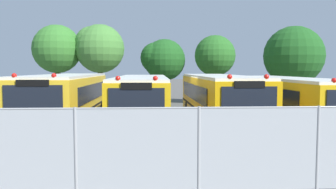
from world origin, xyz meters
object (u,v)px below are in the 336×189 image
tree_3 (214,56)px  school_bus_0 (66,98)px  tree_2 (162,59)px  school_bus_2 (218,98)px  school_bus_1 (142,99)px  tree_0 (56,48)px  tree_4 (292,56)px  tree_1 (98,48)px  school_bus_3 (288,99)px

tree_3 → school_bus_0: bearing=-130.6°
tree_2 → school_bus_2: bearing=-79.3°
school_bus_1 → school_bus_2: bearing=-178.1°
tree_0 → tree_4: (19.40, 0.20, -0.60)m
school_bus_1 → tree_1: (-3.72, 11.24, 3.18)m
school_bus_2 → tree_3: bearing=-100.1°
tree_1 → tree_0: bearing=176.7°
tree_3 → school_bus_3: bearing=-80.8°
school_bus_0 → tree_0: size_ratio=1.51×
school_bus_2 → school_bus_3: size_ratio=0.94×
school_bus_3 → tree_1: tree_1 is taller
school_bus_0 → tree_1: (-0.02, 10.99, 3.14)m
school_bus_3 → tree_2: 13.65m
school_bus_3 → tree_1: size_ratio=1.76×
school_bus_1 → school_bus_2: size_ratio=0.96×
tree_0 → tree_1: bearing=-3.3°
school_bus_0 → tree_1: bearing=-89.3°
school_bus_0 → tree_3: size_ratio=1.72×
school_bus_0 → tree_2: size_ratio=1.79×
tree_1 → tree_4: bearing=1.4°
school_bus_3 → tree_1: 15.94m
school_bus_3 → tree_4: size_ratio=1.76×
tree_4 → tree_3: bearing=-175.5°
school_bus_2 → tree_4: size_ratio=1.66×
tree_0 → tree_4: bearing=0.6°
school_bus_0 → school_bus_2: school_bus_0 is taller
school_bus_2 → tree_0: tree_0 is taller
school_bus_0 → school_bus_1: bearing=176.7°
school_bus_3 → tree_2: size_ratio=2.11×
tree_4 → tree_0: bearing=-179.4°
tree_0 → school_bus_0: bearing=-73.0°
school_bus_1 → school_bus_3: school_bus_1 is taller
tree_0 → tree_3: size_ratio=1.14×
tree_3 → tree_2: bearing=163.9°
school_bus_2 → tree_0: size_ratio=1.67×
tree_1 → tree_4: (16.00, 0.39, -0.66)m
tree_3 → tree_4: 6.68m
school_bus_2 → tree_2: bearing=-79.8°
school_bus_0 → school_bus_3: size_ratio=0.85×
tree_2 → tree_3: (4.20, -1.21, 0.24)m
tree_2 → tree_3: size_ratio=0.96×
school_bus_1 → tree_1: 12.26m
school_bus_0 → school_bus_3: (11.08, 0.02, -0.08)m
tree_1 → tree_3: size_ratio=1.15×
school_bus_1 → tree_4: bearing=-135.7°
tree_0 → tree_3: 12.76m
school_bus_0 → tree_1: tree_1 is taller
tree_4 → school_bus_3: bearing=-113.3°
tree_1 → tree_3: (9.35, -0.12, -0.67)m
school_bus_3 → school_bus_2: bearing=1.9°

